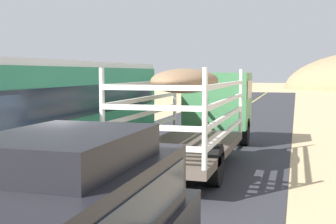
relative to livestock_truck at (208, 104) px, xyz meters
name	(u,v)px	position (x,y,z in m)	size (l,w,h in m)	color
livestock_truck	(208,104)	(0.00, 0.00, 0.00)	(2.53, 9.70, 3.02)	#3F7F4C
bus	(60,114)	(-3.48, -4.29, -0.04)	(2.54, 10.00, 3.21)	#2D8C66
boulder_far_horizon	(49,102)	(-16.34, 16.40, -1.25)	(1.53, 1.22, 1.08)	#84705B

